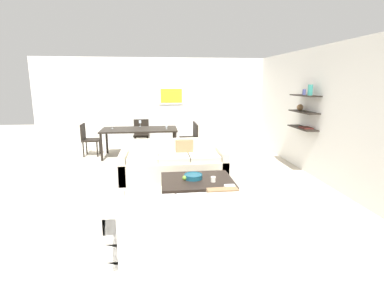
{
  "coord_description": "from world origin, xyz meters",
  "views": [
    {
      "loc": [
        -0.28,
        -5.58,
        1.99
      ],
      "look_at": [
        0.4,
        0.2,
        0.75
      ],
      "focal_mm": 27.46,
      "sensor_mm": 36.0,
      "label": 1
    }
  ],
  "objects_px": {
    "coffee_table": "(197,190)",
    "decorative_bowl": "(193,176)",
    "candle_jar": "(213,179)",
    "dining_chair_left_far": "(88,137)",
    "sofa_beige": "(174,164)",
    "dining_table": "(139,131)",
    "wine_glass_left_far": "(112,124)",
    "apple_on_coffee_table": "(185,178)",
    "wine_glass_head": "(140,122)",
    "wine_glass_right_far": "(166,123)",
    "loveseat_white": "(179,224)",
    "dining_chair_right_near": "(192,138)",
    "dining_chair_right_far": "(191,135)",
    "wine_glass_right_near": "(167,125)",
    "dining_chair_head": "(141,132)"
  },
  "relations": [
    {
      "from": "coffee_table",
      "to": "decorative_bowl",
      "type": "xyz_separation_m",
      "value": [
        -0.06,
        0.05,
        0.23
      ]
    },
    {
      "from": "candle_jar",
      "to": "dining_chair_left_far",
      "type": "height_order",
      "value": "dining_chair_left_far"
    },
    {
      "from": "coffee_table",
      "to": "sofa_beige",
      "type": "bearing_deg",
      "value": 104.4
    },
    {
      "from": "dining_table",
      "to": "wine_glass_left_far",
      "type": "height_order",
      "value": "wine_glass_left_far"
    },
    {
      "from": "apple_on_coffee_table",
      "to": "dining_chair_left_far",
      "type": "height_order",
      "value": "dining_chair_left_far"
    },
    {
      "from": "dining_chair_left_far",
      "to": "wine_glass_head",
      "type": "height_order",
      "value": "wine_glass_head"
    },
    {
      "from": "sofa_beige",
      "to": "candle_jar",
      "type": "xyz_separation_m",
      "value": [
        0.57,
        -1.41,
        0.13
      ]
    },
    {
      "from": "dining_chair_left_far",
      "to": "wine_glass_right_far",
      "type": "bearing_deg",
      "value": -2.59
    },
    {
      "from": "wine_glass_right_far",
      "to": "loveseat_white",
      "type": "bearing_deg",
      "value": -90.06
    },
    {
      "from": "sofa_beige",
      "to": "dining_chair_right_near",
      "type": "height_order",
      "value": "dining_chair_right_near"
    },
    {
      "from": "apple_on_coffee_table",
      "to": "wine_glass_left_far",
      "type": "height_order",
      "value": "wine_glass_left_far"
    },
    {
      "from": "sofa_beige",
      "to": "dining_chair_left_far",
      "type": "height_order",
      "value": "dining_chair_left_far"
    },
    {
      "from": "dining_chair_right_far",
      "to": "dining_table",
      "type": "bearing_deg",
      "value": -171.33
    },
    {
      "from": "loveseat_white",
      "to": "dining_chair_right_near",
      "type": "height_order",
      "value": "dining_chair_right_near"
    },
    {
      "from": "wine_glass_left_far",
      "to": "dining_chair_left_far",
      "type": "bearing_deg",
      "value": 171.93
    },
    {
      "from": "candle_jar",
      "to": "wine_glass_right_near",
      "type": "xyz_separation_m",
      "value": [
        -0.65,
        3.29,
        0.42
      ]
    },
    {
      "from": "sofa_beige",
      "to": "wine_glass_head",
      "type": "bearing_deg",
      "value": 108.49
    },
    {
      "from": "candle_jar",
      "to": "dining_chair_right_far",
      "type": "height_order",
      "value": "dining_chair_right_far"
    },
    {
      "from": "dining_chair_right_far",
      "to": "wine_glass_right_near",
      "type": "height_order",
      "value": "wine_glass_right_near"
    },
    {
      "from": "apple_on_coffee_table",
      "to": "wine_glass_right_far",
      "type": "xyz_separation_m",
      "value": [
        -0.19,
        3.39,
        0.46
      ]
    },
    {
      "from": "dining_table",
      "to": "wine_glass_right_far",
      "type": "xyz_separation_m",
      "value": [
        0.73,
        0.12,
        0.2
      ]
    },
    {
      "from": "decorative_bowl",
      "to": "dining_chair_right_far",
      "type": "height_order",
      "value": "dining_chair_right_far"
    },
    {
      "from": "dining_chair_head",
      "to": "coffee_table",
      "type": "bearing_deg",
      "value": -74.73
    },
    {
      "from": "candle_jar",
      "to": "dining_chair_left_far",
      "type": "relative_size",
      "value": 0.1
    },
    {
      "from": "dining_chair_head",
      "to": "dining_chair_right_near",
      "type": "relative_size",
      "value": 1.0
    },
    {
      "from": "coffee_table",
      "to": "candle_jar",
      "type": "xyz_separation_m",
      "value": [
        0.25,
        -0.15,
        0.23
      ]
    },
    {
      "from": "apple_on_coffee_table",
      "to": "wine_glass_right_near",
      "type": "bearing_deg",
      "value": 93.48
    },
    {
      "from": "sofa_beige",
      "to": "dining_chair_right_far",
      "type": "height_order",
      "value": "dining_chair_right_far"
    },
    {
      "from": "coffee_table",
      "to": "dining_chair_left_far",
      "type": "relative_size",
      "value": 1.35
    },
    {
      "from": "decorative_bowl",
      "to": "dining_chair_right_far",
      "type": "relative_size",
      "value": 0.35
    },
    {
      "from": "loveseat_white",
      "to": "dining_chair_right_near",
      "type": "distance_m",
      "value": 4.47
    },
    {
      "from": "dining_chair_left_far",
      "to": "wine_glass_right_near",
      "type": "height_order",
      "value": "wine_glass_right_near"
    },
    {
      "from": "dining_chair_right_far",
      "to": "wine_glass_right_near",
      "type": "bearing_deg",
      "value": -153.97
    },
    {
      "from": "candle_jar",
      "to": "dining_table",
      "type": "xyz_separation_m",
      "value": [
        -1.38,
        3.41,
        0.26
      ]
    },
    {
      "from": "decorative_bowl",
      "to": "wine_glass_left_far",
      "type": "relative_size",
      "value": 1.85
    },
    {
      "from": "coffee_table",
      "to": "apple_on_coffee_table",
      "type": "relative_size",
      "value": 15.4
    },
    {
      "from": "dining_chair_left_far",
      "to": "dining_chair_right_far",
      "type": "bearing_deg",
      "value": 0.0
    },
    {
      "from": "decorative_bowl",
      "to": "dining_chair_left_far",
      "type": "height_order",
      "value": "dining_chair_left_far"
    },
    {
      "from": "wine_glass_right_near",
      "to": "dining_chair_right_near",
      "type": "bearing_deg",
      "value": -8.07
    },
    {
      "from": "dining_chair_right_far",
      "to": "wine_glass_right_far",
      "type": "relative_size",
      "value": 4.61
    },
    {
      "from": "loveseat_white",
      "to": "wine_glass_head",
      "type": "relative_size",
      "value": 9.15
    },
    {
      "from": "coffee_table",
      "to": "wine_glass_head",
      "type": "xyz_separation_m",
      "value": [
        -1.13,
        3.68,
        0.69
      ]
    },
    {
      "from": "coffee_table",
      "to": "apple_on_coffee_table",
      "type": "distance_m",
      "value": 0.31
    },
    {
      "from": "loveseat_white",
      "to": "wine_glass_right_far",
      "type": "distance_m",
      "value": 4.78
    },
    {
      "from": "sofa_beige",
      "to": "dining_table",
      "type": "height_order",
      "value": "sofa_beige"
    },
    {
      "from": "dining_table",
      "to": "wine_glass_right_far",
      "type": "bearing_deg",
      "value": 9.23
    },
    {
      "from": "wine_glass_left_far",
      "to": "sofa_beige",
      "type": "bearing_deg",
      "value": -54.0
    },
    {
      "from": "loveseat_white",
      "to": "wine_glass_left_far",
      "type": "xyz_separation_m",
      "value": [
        -1.45,
        4.75,
        0.57
      ]
    },
    {
      "from": "coffee_table",
      "to": "wine_glass_right_far",
      "type": "xyz_separation_m",
      "value": [
        -0.4,
        3.38,
        0.69
      ]
    },
    {
      "from": "candle_jar",
      "to": "dining_chair_head",
      "type": "distance_m",
      "value": 4.51
    }
  ]
}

